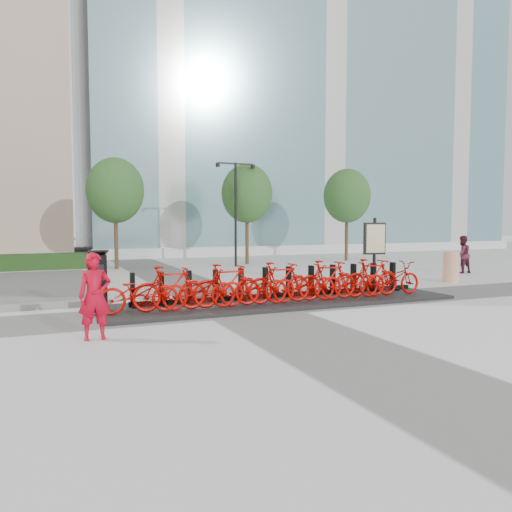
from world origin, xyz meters
name	(u,v)px	position (x,y,z in m)	size (l,w,h in m)	color
ground	(243,308)	(0.00, 0.00, 0.00)	(120.00, 120.00, 0.00)	silver
glass_building	(284,102)	(14.00, 26.00, 12.00)	(32.00, 16.00, 24.00)	#5792A3
hedge_b	(34,262)	(-5.00, 13.20, 0.35)	(6.00, 1.20, 0.70)	#203F17
tree_1	(115,191)	(-1.50, 12.00, 3.59)	(2.60, 2.60, 5.10)	brown
tree_2	(247,194)	(5.00, 12.00, 3.59)	(2.60, 2.60, 5.10)	brown
tree_3	(347,196)	(11.00, 12.00, 3.59)	(2.60, 2.60, 5.10)	brown
streetlamp	(236,202)	(4.00, 11.00, 3.13)	(2.00, 0.20, 5.00)	black
dock_pad	(284,302)	(1.30, 0.30, 0.04)	(9.60, 2.40, 0.08)	black
dock_rail_posts	(278,282)	(1.36, 0.77, 0.51)	(8.02, 0.50, 0.85)	black
bike_0	(139,292)	(-2.60, -0.05, 0.56)	(0.64, 1.83, 0.96)	#BB0600
bike_1	(170,288)	(-1.88, -0.05, 0.61)	(0.50, 1.78, 1.07)	#BB0600
bike_2	(199,289)	(-1.16, -0.05, 0.56)	(0.64, 1.83, 0.96)	#BB0600
bike_3	(227,285)	(-0.44, -0.05, 0.61)	(0.50, 1.78, 1.07)	#BB0600
bike_4	(254,286)	(0.28, -0.05, 0.56)	(0.64, 1.83, 0.96)	#BB0600
bike_5	(280,282)	(1.00, -0.05, 0.61)	(0.50, 1.78, 1.07)	#BB0600
bike_6	(304,283)	(1.72, -0.05, 0.56)	(0.64, 1.83, 0.96)	#BB0600
bike_7	(328,280)	(2.44, -0.05, 0.61)	(0.50, 1.78, 1.07)	#BB0600
bike_8	(350,281)	(3.16, -0.05, 0.56)	(0.64, 1.83, 0.96)	#BB0600
bike_9	(372,277)	(3.88, -0.05, 0.61)	(0.50, 1.78, 1.07)	#BB0600
bike_10	(392,278)	(4.60, -0.05, 0.56)	(0.64, 1.83, 0.96)	#BB0600
kiosk	(98,282)	(-3.45, 0.53, 0.78)	(0.50, 0.43, 1.46)	black
worker_red	(95,296)	(-3.75, -2.02, 0.81)	(0.59, 0.39, 1.62)	red
pedestrian	(462,254)	(11.70, 4.30, 0.80)	(0.77, 0.60, 1.59)	#551D2B
construction_barrel	(451,267)	(8.91, 2.09, 0.55)	(0.57, 0.57, 1.10)	#F45C18
map_sign	(375,242)	(5.43, 1.92, 1.53)	(0.76, 0.24, 2.31)	black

